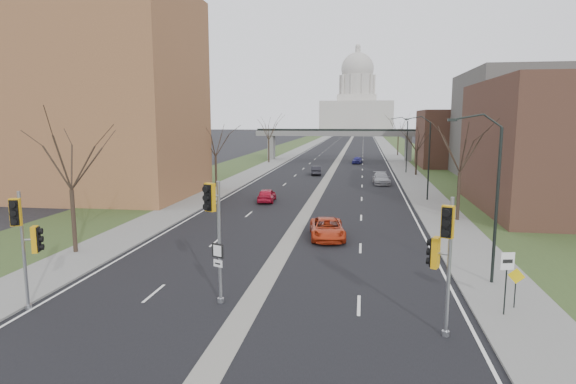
% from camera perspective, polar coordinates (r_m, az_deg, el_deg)
% --- Properties ---
extents(ground, '(700.00, 700.00, 0.00)m').
position_cam_1_polar(ground, '(21.75, -5.39, -14.47)').
color(ground, black).
rests_on(ground, ground).
extents(road_surface, '(20.00, 600.00, 0.01)m').
position_cam_1_polar(road_surface, '(169.65, 7.20, 5.76)').
color(road_surface, black).
rests_on(road_surface, ground).
extents(median_strip, '(1.20, 600.00, 0.02)m').
position_cam_1_polar(median_strip, '(169.65, 7.20, 5.76)').
color(median_strip, gray).
rests_on(median_strip, ground).
extents(sidewalk_right, '(4.00, 600.00, 0.12)m').
position_cam_1_polar(sidewalk_right, '(169.71, 11.27, 5.68)').
color(sidewalk_right, gray).
rests_on(sidewalk_right, ground).
extents(sidewalk_left, '(4.00, 600.00, 0.12)m').
position_cam_1_polar(sidewalk_left, '(170.42, 3.14, 5.85)').
color(sidewalk_left, gray).
rests_on(sidewalk_left, ground).
extents(grass_verge_right, '(8.00, 600.00, 0.10)m').
position_cam_1_polar(grass_verge_right, '(170.07, 13.30, 5.62)').
color(grass_verge_right, '#2F411E').
rests_on(grass_verge_right, ground).
extents(grass_verge_left, '(8.00, 600.00, 0.10)m').
position_cam_1_polar(grass_verge_left, '(171.13, 1.13, 5.86)').
color(grass_verge_left, '#2F411E').
rests_on(grass_verge_left, ground).
extents(apartment_building, '(25.00, 16.00, 22.00)m').
position_cam_1_polar(apartment_building, '(58.35, -23.67, 10.40)').
color(apartment_building, '#9A673D').
rests_on(apartment_building, ground).
extents(commercial_block_near, '(16.00, 20.00, 12.00)m').
position_cam_1_polar(commercial_block_near, '(51.08, 30.77, 4.63)').
color(commercial_block_near, '#492D22').
rests_on(commercial_block_near, ground).
extents(commercial_block_mid, '(18.00, 22.00, 15.00)m').
position_cam_1_polar(commercial_block_mid, '(74.97, 26.93, 6.98)').
color(commercial_block_mid, '#56534E').
rests_on(commercial_block_mid, ground).
extents(commercial_block_far, '(14.00, 14.00, 10.00)m').
position_cam_1_polar(commercial_block_far, '(91.03, 19.72, 5.97)').
color(commercial_block_far, '#492D22').
rests_on(commercial_block_far, ground).
extents(pedestrian_bridge, '(34.00, 3.00, 6.45)m').
position_cam_1_polar(pedestrian_bridge, '(99.55, 6.01, 6.53)').
color(pedestrian_bridge, slate).
rests_on(pedestrian_bridge, ground).
extents(capitol, '(48.00, 42.00, 55.75)m').
position_cam_1_polar(capitol, '(339.54, 8.15, 10.32)').
color(capitol, beige).
rests_on(capitol, ground).
extents(streetlight_near, '(2.61, 0.20, 8.70)m').
position_cam_1_polar(streetlight_near, '(26.10, 22.14, 4.57)').
color(streetlight_near, black).
rests_on(streetlight_near, sidewalk_right).
extents(streetlight_mid, '(2.61, 0.20, 8.70)m').
position_cam_1_polar(streetlight_mid, '(51.73, 15.59, 6.63)').
color(streetlight_mid, black).
rests_on(streetlight_mid, sidewalk_right).
extents(streetlight_far, '(2.61, 0.20, 8.70)m').
position_cam_1_polar(streetlight_far, '(77.60, 13.38, 7.30)').
color(streetlight_far, black).
rests_on(streetlight_far, sidewalk_right).
extents(tree_left_a, '(7.20, 7.20, 9.40)m').
position_cam_1_polar(tree_left_a, '(32.82, -24.55, 4.59)').
color(tree_left_a, '#382B21').
rests_on(tree_left_a, sidewalk_left).
extents(tree_left_b, '(6.75, 6.75, 8.81)m').
position_cam_1_polar(tree_left_b, '(60.17, -8.62, 6.41)').
color(tree_left_b, '#382B21').
rests_on(tree_left_b, sidewalk_left).
extents(tree_left_c, '(7.65, 7.65, 9.99)m').
position_cam_1_polar(tree_left_c, '(93.13, -2.31, 7.78)').
color(tree_left_c, '#382B21').
rests_on(tree_left_c, sidewalk_left).
extents(tree_right_a, '(7.20, 7.20, 9.40)m').
position_cam_1_polar(tree_right_a, '(42.16, 19.86, 5.60)').
color(tree_right_a, '#382B21').
rests_on(tree_right_a, sidewalk_right).
extents(tree_right_b, '(6.30, 6.30, 8.22)m').
position_cam_1_polar(tree_right_b, '(74.83, 15.07, 6.33)').
color(tree_right_b, '#382B21').
rests_on(tree_right_b, sidewalk_right).
extents(tree_right_c, '(7.65, 7.65, 9.99)m').
position_cam_1_polar(tree_right_c, '(114.65, 12.98, 7.74)').
color(tree_right_c, '#382B21').
rests_on(tree_right_c, sidewalk_right).
extents(signal_pole_left, '(0.91, 1.20, 5.41)m').
position_cam_1_polar(signal_pole_left, '(24.10, -28.70, -4.37)').
color(signal_pole_left, gray).
rests_on(signal_pole_left, ground).
extents(signal_pole_median, '(0.84, 0.96, 5.75)m').
position_cam_1_polar(signal_pole_median, '(21.97, -8.75, -3.32)').
color(signal_pole_median, gray).
rests_on(signal_pole_median, ground).
extents(signal_pole_right, '(0.93, 1.29, 5.59)m').
position_cam_1_polar(signal_pole_right, '(19.52, 17.91, -6.21)').
color(signal_pole_right, gray).
rests_on(signal_pole_right, ground).
extents(speed_limit_sign, '(0.59, 0.16, 2.79)m').
position_cam_1_polar(speed_limit_sign, '(22.89, 24.48, -8.62)').
color(speed_limit_sign, black).
rests_on(speed_limit_sign, sidewalk_right).
extents(warning_sign, '(0.67, 0.32, 1.85)m').
position_cam_1_polar(warning_sign, '(24.09, 25.38, -9.61)').
color(warning_sign, black).
rests_on(warning_sign, sidewalk_right).
extents(car_left_near, '(1.91, 4.22, 1.40)m').
position_cam_1_polar(car_left_near, '(49.76, -2.53, -0.37)').
color(car_left_near, '#B5142D').
rests_on(car_left_near, ground).
extents(car_left_far, '(1.87, 4.31, 1.38)m').
position_cam_1_polar(car_left_far, '(73.74, 3.35, 2.58)').
color(car_left_far, black).
rests_on(car_left_far, ground).
extents(car_right_near, '(3.05, 5.42, 1.43)m').
position_cam_1_polar(car_right_near, '(34.73, 4.67, -4.35)').
color(car_right_near, '#B93213').
rests_on(car_right_near, ground).
extents(car_right_mid, '(2.35, 5.22, 1.48)m').
position_cam_1_polar(car_right_mid, '(64.40, 10.99, 1.59)').
color(car_right_mid, '#9A9BA1').
rests_on(car_right_mid, ground).
extents(car_right_far, '(2.17, 4.22, 1.37)m').
position_cam_1_polar(car_right_far, '(92.90, 8.22, 3.77)').
color(car_right_far, navy).
rests_on(car_right_far, ground).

